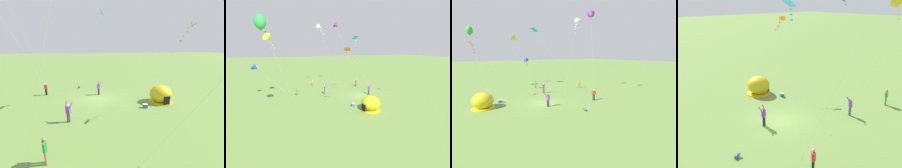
% 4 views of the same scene
% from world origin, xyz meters
% --- Properties ---
extents(ground_plane, '(300.00, 300.00, 0.00)m').
position_xyz_m(ground_plane, '(0.00, 0.00, 0.00)').
color(ground_plane, olive).
extents(popup_tent, '(2.81, 2.81, 2.10)m').
position_xyz_m(popup_tent, '(-7.55, 2.44, 1.00)').
color(popup_tent, gold).
rests_on(popup_tent, ground).
extents(cooler_box, '(0.61, 0.50, 0.44)m').
position_xyz_m(cooler_box, '(-4.96, 3.92, 0.22)').
color(cooler_box, '#2659B2').
rests_on(cooler_box, ground).
extents(toddler_crawling, '(0.42, 0.54, 0.32)m').
position_xyz_m(toddler_crawling, '(2.67, -5.95, 0.18)').
color(toddler_crawling, blue).
rests_on(toddler_crawling, ground).
extents(person_arms_raised, '(0.64, 0.72, 1.89)m').
position_xyz_m(person_arms_raised, '(-0.20, -1.77, 1.00)').
color(person_arms_raised, '#1E2347').
rests_on(person_arms_raised, ground).
extents(person_far_back, '(0.34, 0.57, 1.72)m').
position_xyz_m(person_far_back, '(4.00, 10.84, 0.96)').
color(person_far_back, '#8C7251').
rests_on(person_far_back, ground).
extents(person_center_field, '(0.72, 0.64, 1.89)m').
position_xyz_m(person_center_field, '(3.22, 5.84, 1.00)').
color(person_center_field, '#4C4C51').
rests_on(person_center_field, ground).
extents(person_watching_sky, '(0.55, 0.37, 1.72)m').
position_xyz_m(person_watching_sky, '(11.70, 6.01, 0.96)').
color(person_watching_sky, '#8C7251').
rests_on(person_watching_sky, ground).
extents(person_strolling, '(0.51, 0.41, 1.72)m').
position_xyz_m(person_strolling, '(7.20, -2.93, 0.96)').
color(person_strolling, black).
rests_on(person_strolling, ground).
extents(kite_orange, '(1.86, 6.96, 8.85)m').
position_xyz_m(kite_orange, '(-7.83, 6.03, 8.15)').
color(kite_orange, silver).
rests_on(kite_orange, ground).
extents(kite_white, '(5.89, 4.09, 13.60)m').
position_xyz_m(kite_white, '(9.84, 4.70, 12.89)').
color(kite_white, silver).
rests_on(kite_white, ground).
extents(kite_purple, '(4.25, 5.55, 14.14)m').
position_xyz_m(kite_purple, '(9.77, 0.85, 13.40)').
color(kite_purple, silver).
rests_on(kite_purple, ground).
extents(kite_cyan, '(6.62, 4.43, 10.74)m').
position_xyz_m(kite_cyan, '(-0.24, 1.27, 10.06)').
color(kite_cyan, silver).
rests_on(kite_cyan, ground).
extents(kite_yellow, '(4.31, 4.20, 10.86)m').
position_xyz_m(kite_yellow, '(1.57, 15.11, 10.07)').
color(kite_yellow, silver).
rests_on(kite_yellow, ground).
extents(kite_green, '(6.02, 4.44, 12.11)m').
position_xyz_m(kite_green, '(-6.69, 15.88, 11.33)').
color(kite_green, silver).
rests_on(kite_green, ground).
extents(kite_blue, '(2.33, 6.27, 6.02)m').
position_xyz_m(kite_blue, '(4.93, 17.49, 5.32)').
color(kite_blue, silver).
rests_on(kite_blue, ground).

